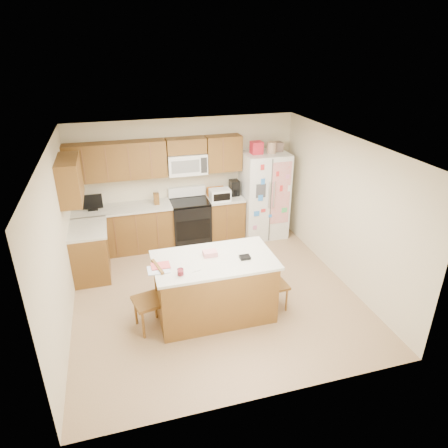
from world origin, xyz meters
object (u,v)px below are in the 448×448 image
object	(u,v)px
island	(214,287)
windsor_chair_back	(201,271)
windsor_chair_right	(273,284)
refrigerator	(264,194)
stove	(190,221)
windsor_chair_left	(150,300)

from	to	relation	value
island	windsor_chair_back	bearing A→B (deg)	97.80
island	windsor_chair_right	distance (m)	0.92
refrigerator	windsor_chair_right	distance (m)	2.68
stove	windsor_chair_right	xyz separation A→B (m)	(0.78, -2.57, -0.05)
refrigerator	windsor_chair_back	xyz separation A→B (m)	(-1.78, -1.84, -0.49)
refrigerator	island	size ratio (longest dim) A/B	1.10
island	windsor_chair_left	xyz separation A→B (m)	(-0.96, -0.05, -0.01)
stove	windsor_chair_right	bearing A→B (deg)	-73.12
windsor_chair_left	windsor_chair_right	distance (m)	1.88
stove	windsor_chair_back	xyz separation A→B (m)	(-0.21, -1.90, -0.04)
island	windsor_chair_left	bearing A→B (deg)	-176.73
refrigerator	windsor_chair_left	bearing A→B (deg)	-137.26
refrigerator	windsor_chair_back	world-z (taller)	refrigerator
island	windsor_chair_left	distance (m)	0.96
stove	windsor_chair_right	world-z (taller)	stove
stove	windsor_chair_left	world-z (taller)	stove
windsor_chair_right	windsor_chair_back	bearing A→B (deg)	146.19
refrigerator	island	bearing A→B (deg)	-125.28
stove	windsor_chair_right	size ratio (longest dim) A/B	1.26
windsor_chair_left	windsor_chair_back	xyz separation A→B (m)	(0.88, 0.62, -0.04)
windsor_chair_back	refrigerator	bearing A→B (deg)	45.92
windsor_chair_left	stove	bearing A→B (deg)	66.53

